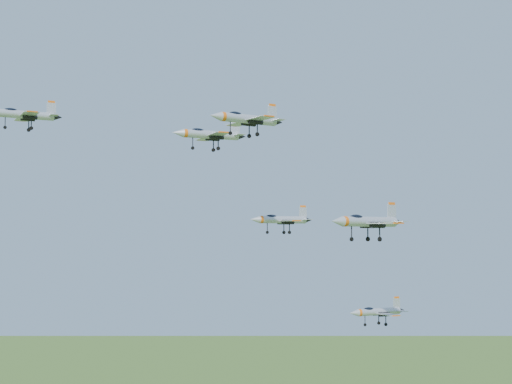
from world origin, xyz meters
TOP-DOWN VIEW (x-y plane):
  - jet_lead at (-28.06, 14.22)m, footprint 10.99×9.15m
  - jet_left_high at (-3.37, 3.81)m, footprint 11.72×9.85m
  - jet_right_high at (-8.38, -13.88)m, footprint 10.76×8.86m
  - jet_left_low at (13.89, 9.06)m, footprint 11.62×9.75m
  - jet_right_low at (11.20, -14.77)m, footprint 13.19×10.82m
  - jet_trail at (26.93, -0.28)m, footprint 11.13×9.31m

SIDE VIEW (x-z plane):
  - jet_trail at x=26.93m, z-range 126.66..129.64m
  - jet_right_low at x=11.20m, z-range 141.03..144.56m
  - jet_left_low at x=13.89m, z-range 141.97..145.09m
  - jet_right_high at x=-8.38m, z-range 154.06..156.94m
  - jet_left_high at x=-3.37m, z-range 154.43..157.58m
  - jet_lead at x=-28.06m, z-range 156.65..159.59m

